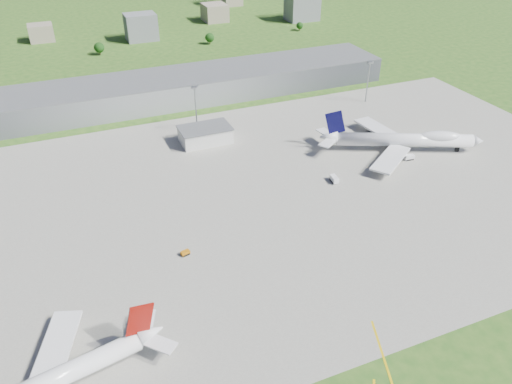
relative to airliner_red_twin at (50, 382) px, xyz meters
name	(u,v)px	position (x,y,z in m)	size (l,w,h in m)	color
ground	(165,111)	(75.46, 180.68, -5.01)	(1400.00, 1400.00, 0.00)	#29561B
apron	(247,198)	(85.46, 70.68, -4.97)	(360.00, 190.00, 0.08)	gray
terminal	(158,91)	(75.46, 195.68, 2.49)	(300.00, 42.00, 15.00)	gray
ops_building	(205,135)	(85.46, 130.68, -1.01)	(26.00, 16.00, 8.00)	silver
mast_center	(195,101)	(85.46, 145.68, 12.69)	(3.50, 2.00, 25.90)	gray
mast_east	(369,74)	(195.46, 145.68, 12.69)	(3.50, 2.00, 25.90)	gray
airliner_red_twin	(50,382)	(0.00, 0.00, 0.00)	(68.25, 52.52, 18.83)	white
airliner_blue_quad	(404,140)	(176.39, 81.96, 1.02)	(78.19, 59.27, 21.72)	white
tug_yellow	(185,253)	(49.63, 43.64, -4.14)	(3.65, 2.66, 1.66)	#C16F0B
van_white_near	(334,179)	(127.71, 68.27, -3.61)	(3.10, 5.82, 2.80)	white
van_white_far	(409,157)	(173.18, 72.52, -3.74)	(5.13, 2.86, 2.53)	white
bldg_cw	(41,33)	(15.46, 370.68, 1.99)	(20.00, 18.00, 14.00)	gray
bldg_c	(141,27)	(95.46, 340.68, 5.99)	(26.00, 20.00, 22.00)	slate
bldg_ce	(215,13)	(175.46, 380.68, 2.99)	(22.00, 24.00, 16.00)	gray
bldg_e	(302,5)	(255.46, 350.68, 8.99)	(30.00, 22.00, 28.00)	slate
tree_c	(99,48)	(55.46, 310.68, 0.82)	(8.10, 8.10, 9.90)	#382314
tree_e	(210,38)	(145.46, 305.68, 0.50)	(7.65, 7.65, 9.35)	#382314
tree_far_e	(300,26)	(235.46, 315.68, -0.48)	(6.30, 6.30, 7.70)	#382314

